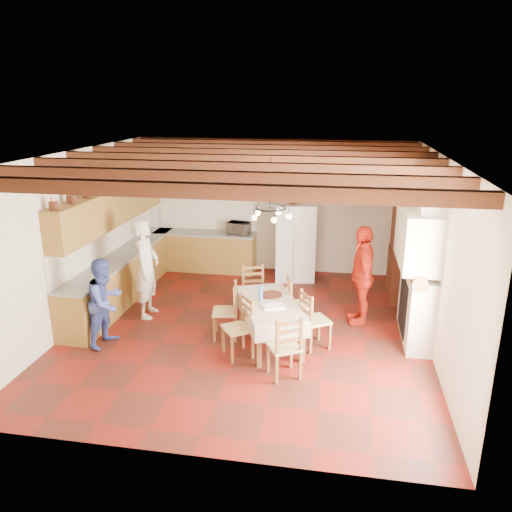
{
  "coord_description": "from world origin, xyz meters",
  "views": [
    {
      "loc": [
        1.49,
        -7.72,
        3.84
      ],
      "look_at": [
        0.1,
        0.3,
        1.25
      ],
      "focal_mm": 35.0,
      "sensor_mm": 36.0,
      "label": 1
    }
  ],
  "objects_px": {
    "chair_left_far": "(225,310)",
    "chair_right_near": "(315,319)",
    "chair_right_far": "(299,304)",
    "person_man": "(146,268)",
    "dining_table": "(270,307)",
    "chair_end_far": "(254,293)",
    "refrigerator": "(295,241)",
    "chair_left_near": "(238,327)",
    "microwave": "(239,228)",
    "person_woman_blue": "(106,302)",
    "person_woman_red": "(362,275)",
    "hutch": "(404,246)",
    "chair_end_near": "(284,346)"
  },
  "relations": [
    {
      "from": "refrigerator",
      "to": "chair_left_near",
      "type": "height_order",
      "value": "refrigerator"
    },
    {
      "from": "chair_right_near",
      "to": "microwave",
      "type": "xyz_separation_m",
      "value": [
        -1.93,
        3.37,
        0.55
      ]
    },
    {
      "from": "chair_end_far",
      "to": "person_man",
      "type": "distance_m",
      "value": 1.99
    },
    {
      "from": "chair_left_near",
      "to": "chair_right_near",
      "type": "bearing_deg",
      "value": 78.3
    },
    {
      "from": "chair_end_far",
      "to": "person_woman_red",
      "type": "height_order",
      "value": "person_woman_red"
    },
    {
      "from": "person_woman_red",
      "to": "microwave",
      "type": "relative_size",
      "value": 3.69
    },
    {
      "from": "dining_table",
      "to": "chair_left_far",
      "type": "height_order",
      "value": "chair_left_far"
    },
    {
      "from": "hutch",
      "to": "chair_left_near",
      "type": "height_order",
      "value": "hutch"
    },
    {
      "from": "refrigerator",
      "to": "hutch",
      "type": "relative_size",
      "value": 0.81
    },
    {
      "from": "chair_left_far",
      "to": "hutch",
      "type": "bearing_deg",
      "value": 118.51
    },
    {
      "from": "chair_left_near",
      "to": "chair_right_far",
      "type": "height_order",
      "value": "same"
    },
    {
      "from": "chair_right_near",
      "to": "chair_end_far",
      "type": "xyz_separation_m",
      "value": [
        -1.15,
        0.95,
        0.0
      ]
    },
    {
      "from": "chair_right_far",
      "to": "chair_end_far",
      "type": "height_order",
      "value": "same"
    },
    {
      "from": "dining_table",
      "to": "chair_left_far",
      "type": "bearing_deg",
      "value": 174.49
    },
    {
      "from": "dining_table",
      "to": "chair_left_near",
      "type": "height_order",
      "value": "chair_left_near"
    },
    {
      "from": "hutch",
      "to": "chair_right_far",
      "type": "xyz_separation_m",
      "value": [
        -1.88,
        -1.9,
        -0.57
      ]
    },
    {
      "from": "chair_end_near",
      "to": "chair_left_near",
      "type": "bearing_deg",
      "value": -60.05
    },
    {
      "from": "chair_right_near",
      "to": "chair_right_far",
      "type": "height_order",
      "value": "same"
    },
    {
      "from": "person_man",
      "to": "chair_right_near",
      "type": "bearing_deg",
      "value": -106.83
    },
    {
      "from": "chair_end_far",
      "to": "microwave",
      "type": "bearing_deg",
      "value": 89.11
    },
    {
      "from": "chair_left_far",
      "to": "person_man",
      "type": "relative_size",
      "value": 0.52
    },
    {
      "from": "dining_table",
      "to": "chair_end_far",
      "type": "distance_m",
      "value": 1.04
    },
    {
      "from": "chair_left_near",
      "to": "chair_right_near",
      "type": "relative_size",
      "value": 1.0
    },
    {
      "from": "hutch",
      "to": "dining_table",
      "type": "relative_size",
      "value": 1.15
    },
    {
      "from": "refrigerator",
      "to": "microwave",
      "type": "relative_size",
      "value": 3.52
    },
    {
      "from": "dining_table",
      "to": "chair_end_far",
      "type": "height_order",
      "value": "chair_end_far"
    },
    {
      "from": "chair_left_near",
      "to": "refrigerator",
      "type": "bearing_deg",
      "value": 136.72
    },
    {
      "from": "dining_table",
      "to": "chair_end_far",
      "type": "relative_size",
      "value": 1.9
    },
    {
      "from": "chair_left_near",
      "to": "chair_end_far",
      "type": "height_order",
      "value": "same"
    },
    {
      "from": "chair_left_far",
      "to": "chair_right_far",
      "type": "relative_size",
      "value": 1.0
    },
    {
      "from": "hutch",
      "to": "person_man",
      "type": "xyz_separation_m",
      "value": [
        -4.65,
        -1.76,
        -0.13
      ]
    },
    {
      "from": "chair_right_near",
      "to": "chair_right_far",
      "type": "bearing_deg",
      "value": -2.41
    },
    {
      "from": "chair_right_near",
      "to": "person_man",
      "type": "xyz_separation_m",
      "value": [
        -3.08,
        0.71,
        0.43
      ]
    },
    {
      "from": "refrigerator",
      "to": "chair_right_near",
      "type": "height_order",
      "value": "refrigerator"
    },
    {
      "from": "person_woman_red",
      "to": "chair_end_far",
      "type": "bearing_deg",
      "value": -92.53
    },
    {
      "from": "refrigerator",
      "to": "chair_left_far",
      "type": "xyz_separation_m",
      "value": [
        -0.86,
        -3.06,
        -0.36
      ]
    },
    {
      "from": "chair_left_far",
      "to": "chair_right_near",
      "type": "bearing_deg",
      "value": 77.36
    },
    {
      "from": "refrigerator",
      "to": "chair_left_near",
      "type": "xyz_separation_m",
      "value": [
        -0.53,
        -3.64,
        -0.36
      ]
    },
    {
      "from": "chair_end_near",
      "to": "microwave",
      "type": "distance_m",
      "value": 4.64
    },
    {
      "from": "person_woman_blue",
      "to": "microwave",
      "type": "height_order",
      "value": "person_woman_blue"
    },
    {
      "from": "chair_right_near",
      "to": "person_man",
      "type": "relative_size",
      "value": 0.52
    },
    {
      "from": "dining_table",
      "to": "person_man",
      "type": "distance_m",
      "value": 2.47
    },
    {
      "from": "person_woman_blue",
      "to": "person_woman_red",
      "type": "relative_size",
      "value": 0.82
    },
    {
      "from": "chair_end_far",
      "to": "person_woman_blue",
      "type": "xyz_separation_m",
      "value": [
        -2.16,
        -1.41,
        0.25
      ]
    },
    {
      "from": "chair_right_far",
      "to": "person_woman_red",
      "type": "distance_m",
      "value": 1.24
    },
    {
      "from": "hutch",
      "to": "person_woman_red",
      "type": "distance_m",
      "value": 1.63
    },
    {
      "from": "chair_right_far",
      "to": "chair_end_near",
      "type": "distance_m",
      "value": 1.54
    },
    {
      "from": "chair_end_far",
      "to": "person_woman_red",
      "type": "bearing_deg",
      "value": -14.6
    },
    {
      "from": "refrigerator",
      "to": "chair_end_near",
      "type": "relative_size",
      "value": 1.76
    },
    {
      "from": "chair_right_near",
      "to": "refrigerator",
      "type": "bearing_deg",
      "value": -20.1
    }
  ]
}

